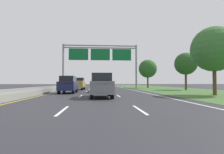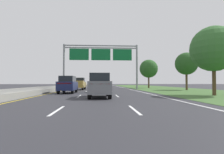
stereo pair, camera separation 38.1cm
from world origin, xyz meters
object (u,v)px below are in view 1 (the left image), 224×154
Objects in this scene: pickup_truck_gold at (79,84)px; roadside_tree_near at (214,49)px; car_darkgreen_centre_lane_sedan at (100,86)px; overhead_sign_gantry at (100,57)px; roadside_tree_mid at (186,64)px; roadside_tree_far at (148,69)px; car_grey_centre_lane_suv at (101,85)px; car_navy_left_lane_suv at (68,84)px.

roadside_tree_near reaches higher than pickup_truck_gold.
pickup_truck_gold reaches higher than car_darkgreen_centre_lane_sedan.
roadside_tree_mid is (14.78, -6.02, -1.87)m from overhead_sign_gantry.
roadside_tree_far is (-3.49, 11.61, -0.01)m from roadside_tree_mid.
roadside_tree_near reaches higher than roadside_tree_far.
car_darkgreen_centre_lane_sedan is at bearing -153.79° from pickup_truck_gold.
roadside_tree_far is (15.25, 8.61, 3.48)m from pickup_truck_gold.
pickup_truck_gold is at bearing 25.59° from car_darkgreen_centre_lane_sedan.
car_darkgreen_centre_lane_sedan is 0.68× the size of roadside_tree_mid.
car_grey_centre_lane_suv is 12.29m from roadside_tree_near.
roadside_tree_near is 1.09× the size of roadside_tree_mid.
roadside_tree_far is at bearing -34.05° from car_darkgreen_centre_lane_sedan.
car_navy_left_lane_suv is 0.66× the size of roadside_tree_near.
car_grey_centre_lane_suv and car_navy_left_lane_suv have the same top height.
roadside_tree_near reaches higher than roadside_tree_mid.
roadside_tree_far is (11.48, 16.66, 3.74)m from car_darkgreen_centre_lane_sedan.
car_darkgreen_centre_lane_sedan is 0.94× the size of car_navy_left_lane_suv.
roadside_tree_far is at bearing -25.15° from car_grey_centre_lane_suv.
pickup_truck_gold is 0.83× the size of roadside_tree_mid.
car_navy_left_lane_suv is at bearing -129.02° from roadside_tree_far.
overhead_sign_gantry is 12.74m from roadside_tree_far.
overhead_sign_gantry is 3.20× the size of car_navy_left_lane_suv.
car_grey_centre_lane_suv is at bearing -172.29° from roadside_tree_near.
pickup_truck_gold is at bearing 11.10° from car_grey_centre_lane_suv.
roadside_tree_near is at bearing -83.48° from car_grey_centre_lane_suv.
roadside_tree_near is at bearing -104.77° from roadside_tree_mid.
car_navy_left_lane_suv is at bearing 28.93° from car_grey_centre_lane_suv.
roadside_tree_far reaches higher than pickup_truck_gold.
car_grey_centre_lane_suv is at bearing -149.72° from car_navy_left_lane_suv.
overhead_sign_gantry is 3.41× the size of car_darkgreen_centre_lane_sedan.
car_navy_left_lane_suv is 0.72× the size of roadside_tree_mid.
roadside_tree_mid is at bearing -47.62° from car_grey_centre_lane_suv.
overhead_sign_gantry is at bearing 157.85° from roadside_tree_mid.
roadside_tree_near is at bearing -134.38° from pickup_truck_gold.
overhead_sign_gantry is at bearing -1.75° from car_grey_centre_lane_suv.
car_navy_left_lane_suv is at bearing -158.54° from roadside_tree_mid.
roadside_tree_far reaches higher than car_darkgreen_centre_lane_sedan.
overhead_sign_gantry is 16.07m from roadside_tree_mid.
car_grey_centre_lane_suv is 28.51m from roadside_tree_far.
car_navy_left_lane_suv is (-3.96, -2.39, 0.28)m from car_darkgreen_centre_lane_sedan.
car_grey_centre_lane_suv is 9.21m from car_darkgreen_centre_lane_sedan.
roadside_tree_near reaches higher than car_darkgreen_centre_lane_sedan.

